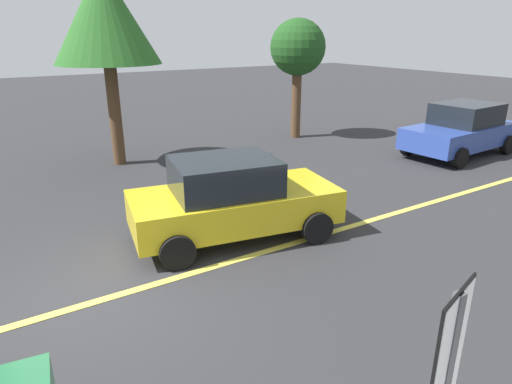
{
  "coord_description": "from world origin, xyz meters",
  "views": [
    {
      "loc": [
        -1.0,
        -6.31,
        3.93
      ],
      "look_at": [
        2.75,
        -0.35,
        1.39
      ],
      "focal_mm": 31.41,
      "sensor_mm": 36.0,
      "label": 1
    }
  ],
  "objects_px": {
    "car_blue_far_lane": "(462,130)",
    "tree_left_verge": "(298,49)",
    "car_yellow_near_curb": "(232,199)",
    "tree_centre_verge": "(105,16)"
  },
  "relations": [
    {
      "from": "tree_left_verge",
      "to": "tree_centre_verge",
      "type": "height_order",
      "value": "tree_centre_verge"
    },
    {
      "from": "car_yellow_near_curb",
      "to": "car_blue_far_lane",
      "type": "bearing_deg",
      "value": 9.24
    },
    {
      "from": "car_yellow_near_curb",
      "to": "tree_left_verge",
      "type": "relative_size",
      "value": 0.98
    },
    {
      "from": "car_yellow_near_curb",
      "to": "tree_centre_verge",
      "type": "relative_size",
      "value": 0.75
    },
    {
      "from": "tree_left_verge",
      "to": "tree_centre_verge",
      "type": "xyz_separation_m",
      "value": [
        -6.92,
        -0.08,
        1.03
      ]
    },
    {
      "from": "car_yellow_near_curb",
      "to": "tree_centre_verge",
      "type": "distance_m",
      "value": 7.41
    },
    {
      "from": "tree_centre_verge",
      "to": "car_yellow_near_curb",
      "type": "bearing_deg",
      "value": -86.5
    },
    {
      "from": "car_blue_far_lane",
      "to": "car_yellow_near_curb",
      "type": "bearing_deg",
      "value": -170.76
    },
    {
      "from": "car_blue_far_lane",
      "to": "tree_left_verge",
      "type": "height_order",
      "value": "tree_left_verge"
    },
    {
      "from": "car_yellow_near_curb",
      "to": "tree_left_verge",
      "type": "height_order",
      "value": "tree_left_verge"
    }
  ]
}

